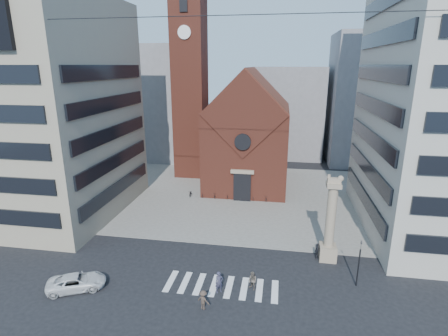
{
  "coord_description": "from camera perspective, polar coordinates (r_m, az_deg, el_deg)",
  "views": [
    {
      "loc": [
        5.02,
        -28.54,
        18.25
      ],
      "look_at": [
        -1.07,
        8.0,
        7.34
      ],
      "focal_mm": 28.0,
      "sensor_mm": 36.0,
      "label": 1
    }
  ],
  "objects": [
    {
      "name": "campanile",
      "position": [
        58.55,
        -5.57,
        13.88
      ],
      "size": [
        5.5,
        5.5,
        31.2
      ],
      "color": "brown",
      "rests_on": "ground"
    },
    {
      "name": "scooter_2",
      "position": [
        50.08,
        -1.48,
        -4.39
      ],
      "size": [
        0.76,
        1.66,
        0.84
      ],
      "primitive_type": "imported",
      "rotation": [
        0.0,
        0.0,
        0.13
      ],
      "color": "black",
      "rests_on": "piazza"
    },
    {
      "name": "ground",
      "position": [
        34.25,
        -0.45,
        -15.79
      ],
      "size": [
        120.0,
        120.0,
        0.0
      ],
      "primitive_type": "plane",
      "color": "black",
      "rests_on": "ground"
    },
    {
      "name": "bg_block_right",
      "position": [
        72.82,
        23.3,
        10.18
      ],
      "size": [
        16.0,
        14.0,
        24.0
      ],
      "primitive_type": "cube",
      "color": "gray",
      "rests_on": "ground"
    },
    {
      "name": "scooter_5",
      "position": [
        49.38,
        4.74,
        -4.7
      ],
      "size": [
        0.63,
        1.59,
        0.93
      ],
      "primitive_type": "imported",
      "rotation": [
        0.0,
        0.0,
        0.13
      ],
      "color": "black",
      "rests_on": "piazza"
    },
    {
      "name": "scooter_6",
      "position": [
        49.3,
        6.85,
        -4.85
      ],
      "size": [
        0.76,
        1.66,
        0.84
      ],
      "primitive_type": "imported",
      "rotation": [
        0.0,
        0.0,
        0.13
      ],
      "color": "black",
      "rests_on": "piazza"
    },
    {
      "name": "white_car",
      "position": [
        33.45,
        -22.93,
        -16.77
      ],
      "size": [
        5.19,
        3.93,
        1.31
      ],
      "primitive_type": "imported",
      "rotation": [
        0.0,
        0.0,
        2.0
      ],
      "color": "silver",
      "rests_on": "ground"
    },
    {
      "name": "bg_block_mid",
      "position": [
        74.13,
        10.28,
        8.98
      ],
      "size": [
        14.0,
        12.0,
        18.0
      ],
      "primitive_type": "cube",
      "color": "gray",
      "rests_on": "ground"
    },
    {
      "name": "scooter_0",
      "position": [
        50.85,
        -5.5,
        -4.13
      ],
      "size": [
        0.76,
        1.66,
        0.84
      ],
      "primitive_type": "imported",
      "rotation": [
        0.0,
        0.0,
        0.13
      ],
      "color": "black",
      "rests_on": "piazza"
    },
    {
      "name": "pedestrian_3",
      "position": [
        28.92,
        -3.38,
        -20.7
      ],
      "size": [
        1.19,
        0.94,
        1.62
      ],
      "primitive_type": "imported",
      "rotation": [
        0.0,
        0.0,
        2.77
      ],
      "color": "#43352C",
      "rests_on": "ground"
    },
    {
      "name": "pedestrian_2",
      "position": [
        36.26,
        14.94,
        -12.95
      ],
      "size": [
        0.49,
        0.98,
        1.61
      ],
      "primitive_type": "imported",
      "rotation": [
        0.0,
        0.0,
        1.67
      ],
      "color": "#212227",
      "rests_on": "ground"
    },
    {
      "name": "scooter_4",
      "position": [
        49.56,
        2.65,
        -4.63
      ],
      "size": [
        0.76,
        1.66,
        0.84
      ],
      "primitive_type": "imported",
      "rotation": [
        0.0,
        0.0,
        0.13
      ],
      "color": "black",
      "rests_on": "piazza"
    },
    {
      "name": "zebra_crossing",
      "position": [
        31.7,
        -0.4,
        -18.72
      ],
      "size": [
        10.2,
        3.2,
        0.01
      ],
      "primitive_type": null,
      "color": "white",
      "rests_on": "ground"
    },
    {
      "name": "bg_block_left",
      "position": [
        73.33,
        -10.71,
        10.46
      ],
      "size": [
        16.0,
        14.0,
        22.0
      ],
      "primitive_type": "cube",
      "color": "gray",
      "rests_on": "ground"
    },
    {
      "name": "traffic_light",
      "position": [
        32.59,
        21.17,
        -14.14
      ],
      "size": [
        0.13,
        0.16,
        4.3
      ],
      "color": "black",
      "rests_on": "ground"
    },
    {
      "name": "scooter_3",
      "position": [
        49.77,
        0.58,
        -4.46
      ],
      "size": [
        0.63,
        1.59,
        0.93
      ],
      "primitive_type": "imported",
      "rotation": [
        0.0,
        0.0,
        0.13
      ],
      "color": "black",
      "rests_on": "piazza"
    },
    {
      "name": "piazza",
      "position": [
        51.16,
        3.22,
        -4.48
      ],
      "size": [
        46.0,
        30.0,
        0.05
      ],
      "primitive_type": "cube",
      "color": "gray",
      "rests_on": "ground"
    },
    {
      "name": "lion_column",
      "position": [
        35.19,
        16.91,
        -9.21
      ],
      "size": [
        1.63,
        1.6,
        8.68
      ],
      "color": "gray",
      "rests_on": "ground"
    },
    {
      "name": "scooter_1",
      "position": [
        50.42,
        -3.5,
        -4.22
      ],
      "size": [
        0.63,
        1.59,
        0.93
      ],
      "primitive_type": "imported",
      "rotation": [
        0.0,
        0.0,
        0.13
      ],
      "color": "black",
      "rests_on": "piazza"
    },
    {
      "name": "church",
      "position": [
        54.78,
        4.06,
        5.57
      ],
      "size": [
        12.0,
        16.65,
        18.0
      ],
      "color": "brown",
      "rests_on": "ground"
    },
    {
      "name": "building_left",
      "position": [
        48.53,
        -27.65,
        8.36
      ],
      "size": [
        18.0,
        20.0,
        26.0
      ],
      "primitive_type": "cube",
      "color": "gray",
      "rests_on": "ground"
    },
    {
      "name": "pedestrian_0",
      "position": [
        30.51,
        -0.81,
        -18.15
      ],
      "size": [
        0.82,
        0.75,
        1.89
      ],
      "primitive_type": "imported",
      "rotation": [
        0.0,
        0.0,
        0.56
      ],
      "color": "#333246",
      "rests_on": "ground"
    },
    {
      "name": "pedestrian_1",
      "position": [
        30.98,
        4.69,
        -17.87
      ],
      "size": [
        1.02,
        1.0,
        1.65
      ],
      "primitive_type": "imported",
      "rotation": [
        0.0,
        0.0,
        -0.71
      ],
      "color": "#5F554C",
      "rests_on": "ground"
    }
  ]
}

